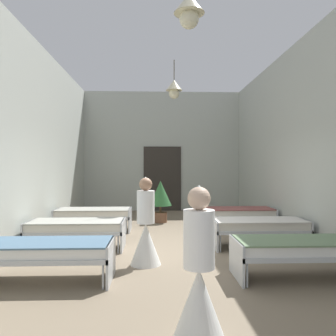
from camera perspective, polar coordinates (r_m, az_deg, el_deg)
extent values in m
cube|color=#7A6B56|center=(7.07, 0.13, -13.72)|extent=(6.41, 12.34, 0.10)
cube|color=#B2B7AD|center=(12.84, -0.98, 2.84)|extent=(6.21, 0.20, 4.46)
cube|color=#B2B7AD|center=(7.40, -23.88, 4.68)|extent=(0.20, 11.74, 4.46)
cube|color=#B2B7AD|center=(7.63, 23.38, 4.55)|extent=(0.20, 11.74, 4.46)
cube|color=#2D2823|center=(12.72, -0.96, -1.78)|extent=(1.40, 0.06, 2.40)
cone|color=beige|center=(5.35, 3.57, 25.88)|extent=(0.44, 0.44, 0.28)
sphere|color=beige|center=(5.26, 3.57, 23.72)|extent=(0.28, 0.28, 0.28)
cylinder|color=brown|center=(9.28, 1.03, 16.20)|extent=(0.02, 0.02, 0.52)
cone|color=beige|center=(9.18, 1.03, 13.75)|extent=(0.44, 0.44, 0.28)
sphere|color=beige|center=(9.13, 1.03, 12.41)|extent=(0.28, 0.28, 0.28)
cylinder|color=#B7BCC1|center=(4.88, -10.86, -17.51)|extent=(0.03, 0.03, 0.34)
cylinder|color=#B7BCC1|center=(5.57, -9.71, -15.27)|extent=(0.03, 0.03, 0.34)
cube|color=#B7BCC1|center=(5.36, -19.77, -13.64)|extent=(1.90, 0.84, 0.07)
cube|color=#B7BCC1|center=(5.19, -9.57, -15.10)|extent=(0.04, 0.84, 0.57)
cube|color=white|center=(5.33, -19.77, -12.54)|extent=(1.82, 0.78, 0.14)
cube|color=slate|center=(5.32, -19.78, -11.68)|extent=(1.86, 0.82, 0.02)
cylinder|color=#B7BCC1|center=(5.00, 13.15, -17.10)|extent=(0.03, 0.03, 0.34)
cylinder|color=#B7BCC1|center=(5.67, 11.15, -14.99)|extent=(0.03, 0.03, 0.34)
cube|color=#B7BCC1|center=(5.55, 21.06, -13.15)|extent=(1.90, 0.84, 0.07)
cube|color=#B7BCC1|center=(5.29, 11.43, -14.81)|extent=(0.04, 0.84, 0.57)
cube|color=white|center=(5.53, 21.06, -12.09)|extent=(1.82, 0.78, 0.14)
cube|color=slate|center=(5.51, 21.06, -11.25)|extent=(1.86, 0.82, 0.02)
cylinder|color=#B7BCC1|center=(7.10, -22.79, -11.87)|extent=(0.03, 0.03, 0.34)
cylinder|color=#B7BCC1|center=(7.76, -20.89, -10.81)|extent=(0.03, 0.03, 0.34)
cylinder|color=#B7BCC1|center=(6.70, -8.37, -12.58)|extent=(0.03, 0.03, 0.34)
cylinder|color=#B7BCC1|center=(7.40, -7.76, -11.34)|extent=(0.03, 0.03, 0.34)
cube|color=#B7BCC1|center=(7.15, -15.11, -10.09)|extent=(1.90, 0.84, 0.07)
cube|color=#B7BCC1|center=(7.43, -22.24, -10.40)|extent=(0.04, 0.84, 0.57)
cube|color=#B7BCC1|center=(7.02, -7.56, -11.01)|extent=(0.04, 0.84, 0.57)
cube|color=silver|center=(7.13, -15.11, -9.26)|extent=(1.82, 0.78, 0.14)
cube|color=#9E9E93|center=(7.12, -15.11, -8.61)|extent=(1.86, 0.82, 0.02)
cylinder|color=#B7BCC1|center=(6.79, 8.79, -12.42)|extent=(0.03, 0.03, 0.34)
cylinder|color=#B7BCC1|center=(7.48, 7.71, -11.22)|extent=(0.03, 0.03, 0.34)
cylinder|color=#B7BCC1|center=(7.31, 22.57, -11.51)|extent=(0.03, 0.03, 0.34)
cylinder|color=#B7BCC1|center=(7.96, 20.36, -10.53)|extent=(0.03, 0.03, 0.34)
cube|color=#B7BCC1|center=(7.30, 15.05, -9.88)|extent=(1.90, 0.84, 0.07)
cube|color=#B7BCC1|center=(7.10, 7.74, -10.89)|extent=(0.04, 0.84, 0.57)
cube|color=#B7BCC1|center=(7.64, 21.83, -10.10)|extent=(0.04, 0.84, 0.57)
cube|color=silver|center=(7.28, 15.06, -9.07)|extent=(1.82, 0.78, 0.14)
cube|color=beige|center=(7.27, 15.06, -8.43)|extent=(1.86, 0.82, 0.02)
cylinder|color=#B7BCC1|center=(8.87, -18.42, -9.41)|extent=(0.03, 0.03, 0.34)
cylinder|color=#B7BCC1|center=(9.56, -17.20, -8.70)|extent=(0.03, 0.03, 0.34)
cylinder|color=#B7BCC1|center=(8.56, -6.99, -9.75)|extent=(0.03, 0.03, 0.34)
cylinder|color=#B7BCC1|center=(9.27, -6.62, -8.98)|extent=(0.03, 0.03, 0.34)
cube|color=#B7BCC1|center=(8.99, -12.39, -7.95)|extent=(1.90, 0.84, 0.07)
cube|color=#B7BCC1|center=(9.21, -18.15, -8.31)|extent=(0.04, 0.84, 0.57)
cube|color=#B7BCC1|center=(8.89, -6.41, -8.61)|extent=(0.04, 0.84, 0.57)
cube|color=silver|center=(8.98, -12.39, -7.28)|extent=(1.82, 0.78, 0.14)
cube|color=#9E9E93|center=(8.97, -12.39, -6.76)|extent=(1.86, 0.82, 0.02)
cylinder|color=#B7BCC1|center=(8.62, 6.33, -9.67)|extent=(0.03, 0.03, 0.34)
cylinder|color=#B7BCC1|center=(9.33, 5.66, -8.91)|extent=(0.03, 0.03, 0.34)
cylinder|color=#B7BCC1|center=(9.04, 17.44, -9.22)|extent=(0.03, 0.03, 0.34)
cylinder|color=#B7BCC1|center=(9.72, 16.00, -8.55)|extent=(0.03, 0.03, 0.34)
cube|color=#B7BCC1|center=(9.11, 11.46, -7.84)|extent=(1.90, 0.84, 0.07)
cube|color=#B7BCC1|center=(8.95, 5.60, -8.55)|extent=(0.04, 0.84, 0.57)
cube|color=#B7BCC1|center=(9.38, 17.04, -8.15)|extent=(0.04, 0.84, 0.57)
cube|color=silver|center=(9.09, 11.46, -7.18)|extent=(1.82, 0.78, 0.14)
cube|color=#8C4C47|center=(9.08, 11.46, -6.67)|extent=(1.86, 0.82, 0.02)
cone|color=white|center=(3.48, 5.22, -21.90)|extent=(0.52, 0.52, 0.70)
cylinder|color=white|center=(3.29, 5.23, -11.78)|extent=(0.30, 0.30, 0.55)
sphere|color=beige|center=(3.23, 5.23, -5.10)|extent=(0.22, 0.22, 0.22)
cone|color=white|center=(3.23, 5.23, -3.74)|extent=(0.18, 0.18, 0.10)
cone|color=white|center=(5.89, -3.76, -12.60)|extent=(0.52, 0.52, 0.70)
cylinder|color=white|center=(5.78, -3.77, -6.55)|extent=(0.30, 0.30, 0.55)
sphere|color=#A87A5B|center=(5.75, -3.77, -2.73)|extent=(0.22, 0.22, 0.22)
cone|color=white|center=(5.74, -3.77, -1.96)|extent=(0.18, 0.18, 0.10)
cylinder|color=brown|center=(10.15, -1.28, -8.27)|extent=(0.39, 0.39, 0.30)
cylinder|color=brown|center=(10.11, -1.28, -6.87)|extent=(0.06, 0.06, 0.20)
cone|color=#2D6633|center=(10.07, -1.28, -4.25)|extent=(0.66, 0.66, 0.73)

